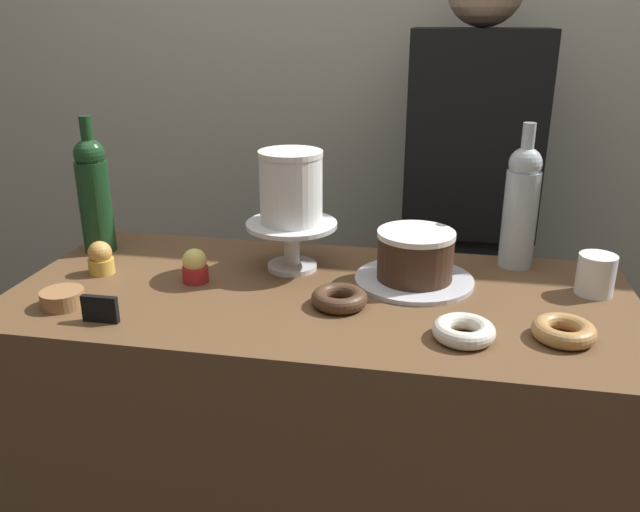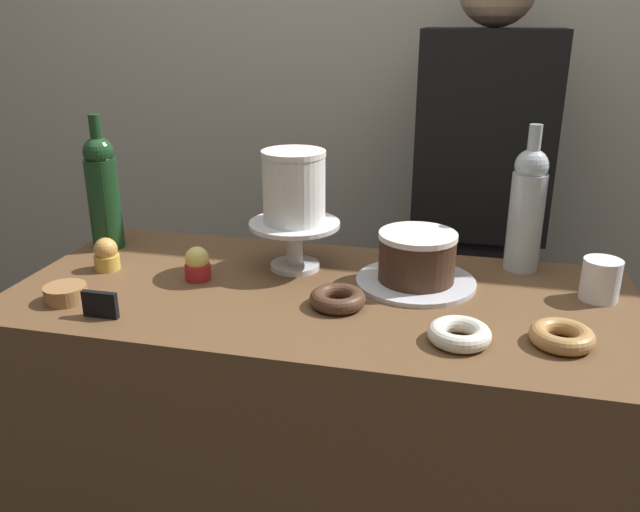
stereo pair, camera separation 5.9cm
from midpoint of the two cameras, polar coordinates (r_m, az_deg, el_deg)
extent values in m
cube|color=#BCB7A8|center=(2.09, 6.65, 16.78)|extent=(6.00, 0.05, 2.60)
cube|color=brown|center=(1.58, 1.12, -18.20)|extent=(1.29, 0.58, 0.89)
cylinder|color=silver|center=(1.47, -1.07, -0.87)|extent=(0.11, 0.11, 0.01)
cylinder|color=silver|center=(1.45, -1.08, 0.98)|extent=(0.04, 0.04, 0.09)
cylinder|color=silver|center=(1.43, -1.10, 2.83)|extent=(0.20, 0.20, 0.01)
cylinder|color=white|center=(1.41, -1.12, 5.88)|extent=(0.14, 0.14, 0.15)
cylinder|color=white|center=(1.39, -1.14, 9.04)|extent=(0.14, 0.14, 0.01)
cylinder|color=silver|center=(1.40, 9.63, -2.26)|extent=(0.26, 0.26, 0.01)
cylinder|color=#3D2619|center=(1.38, 9.75, -0.29)|extent=(0.16, 0.16, 0.09)
cylinder|color=white|center=(1.36, 9.88, 1.78)|extent=(0.16, 0.16, 0.01)
cylinder|color=#193D1E|center=(1.65, -17.52, 4.39)|extent=(0.08, 0.08, 0.22)
sphere|color=#193D1E|center=(1.62, -18.00, 8.71)|extent=(0.07, 0.07, 0.07)
cylinder|color=#193D1E|center=(1.61, -18.20, 10.48)|extent=(0.03, 0.03, 0.08)
cylinder|color=#B2BCC1|center=(1.51, 18.72, 2.83)|extent=(0.08, 0.08, 0.22)
sphere|color=#B2BCC1|center=(1.48, 19.28, 7.52)|extent=(0.07, 0.07, 0.07)
cylinder|color=#B2BCC1|center=(1.47, 19.52, 9.45)|extent=(0.03, 0.03, 0.08)
cylinder|color=red|center=(1.42, -9.57, -1.40)|extent=(0.06, 0.06, 0.03)
sphere|color=#EFDB6B|center=(1.41, -9.64, -0.22)|extent=(0.05, 0.05, 0.05)
cylinder|color=gold|center=(1.52, -17.23, -0.53)|extent=(0.06, 0.06, 0.03)
sphere|color=#CC9347|center=(1.51, -17.35, 0.57)|extent=(0.05, 0.05, 0.05)
torus|color=#472D1E|center=(1.27, 2.89, -3.80)|extent=(0.11, 0.11, 0.03)
torus|color=silver|center=(1.17, 13.62, -6.72)|extent=(0.11, 0.11, 0.03)
torus|color=#B27F47|center=(1.22, 21.89, -6.61)|extent=(0.11, 0.11, 0.03)
cylinder|color=olive|center=(1.39, -20.36, -3.55)|extent=(0.08, 0.08, 0.01)
cylinder|color=olive|center=(1.38, -20.42, -3.13)|extent=(0.08, 0.08, 0.01)
cylinder|color=olive|center=(1.38, -20.47, -2.71)|extent=(0.08, 0.08, 0.01)
cube|color=black|center=(1.28, -17.61, -4.12)|extent=(0.07, 0.01, 0.05)
cylinder|color=white|center=(1.42, 24.63, -1.92)|extent=(0.08, 0.08, 0.08)
cube|color=black|center=(2.08, 13.46, -9.09)|extent=(0.28, 0.18, 0.85)
cube|color=black|center=(1.84, 15.26, 10.24)|extent=(0.36, 0.22, 0.55)
camera|label=1|loc=(0.03, -88.72, 0.48)|focal=36.24mm
camera|label=2|loc=(0.03, 91.28, -0.48)|focal=36.24mm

